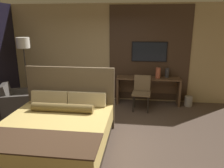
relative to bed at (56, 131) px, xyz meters
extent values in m
plane|color=#4C3D33|center=(0.67, 0.30, -0.34)|extent=(16.00, 16.00, 0.00)
cube|color=tan|center=(0.67, 2.90, 1.06)|extent=(7.20, 0.06, 2.80)
cube|color=#3D2B1E|center=(1.74, 2.86, 1.06)|extent=(2.28, 0.03, 2.70)
cube|color=#33281E|center=(0.00, -0.12, -0.23)|extent=(1.83, 1.96, 0.22)
cube|color=tan|center=(0.00, -0.12, 0.05)|extent=(1.89, 2.02, 0.35)
cube|color=#422D1E|center=(0.00, -0.77, 0.24)|extent=(1.91, 0.71, 0.02)
cube|color=brown|center=(0.00, 0.94, 0.34)|extent=(1.93, 0.08, 1.36)
cube|color=#C6B284|center=(-0.41, 0.80, 0.37)|extent=(0.79, 0.23, 0.31)
cube|color=#C6B284|center=(0.41, 0.80, 0.37)|extent=(0.79, 0.23, 0.31)
cylinder|color=brown|center=(0.00, 0.38, 0.31)|extent=(1.23, 0.17, 0.17)
cube|color=brown|center=(1.74, 2.61, 0.41)|extent=(1.78, 0.45, 0.03)
cube|color=brown|center=(0.88, 2.61, 0.03)|extent=(0.06, 0.41, 0.74)
cube|color=brown|center=(2.60, 2.61, 0.03)|extent=(0.06, 0.41, 0.74)
cube|color=brown|center=(1.74, 2.81, 0.10)|extent=(1.66, 0.02, 0.37)
cube|color=black|center=(1.74, 2.83, 1.13)|extent=(1.00, 0.04, 0.56)
cube|color=black|center=(1.74, 2.81, 1.13)|extent=(0.94, 0.01, 0.52)
cube|color=brown|center=(1.55, 2.07, 0.12)|extent=(0.51, 0.48, 0.05)
cube|color=brown|center=(1.57, 2.26, 0.36)|extent=(0.44, 0.14, 0.42)
cylinder|color=black|center=(1.35, 1.91, -0.12)|extent=(0.04, 0.04, 0.44)
cylinder|color=black|center=(1.73, 1.88, -0.12)|extent=(0.04, 0.04, 0.44)
cylinder|color=black|center=(1.38, 2.27, -0.12)|extent=(0.04, 0.04, 0.44)
cylinder|color=black|center=(1.76, 2.23, -0.12)|extent=(0.04, 0.04, 0.44)
cube|color=#47423D|center=(-1.59, 1.52, -0.14)|extent=(0.90, 0.80, 0.42)
cube|color=#47423D|center=(-1.88, 1.42, 0.25)|extent=(0.39, 0.61, 0.38)
cube|color=#47423D|center=(-1.48, 1.20, -0.07)|extent=(0.73, 0.35, 0.56)
cube|color=#47423D|center=(-1.71, 1.84, -0.07)|extent=(0.73, 0.35, 0.56)
cylinder|color=#282623|center=(-1.59, 2.03, -0.33)|extent=(0.28, 0.28, 0.03)
cylinder|color=#332D28|center=(-1.59, 2.03, 0.49)|extent=(0.03, 0.03, 1.66)
cylinder|color=silver|center=(-1.59, 2.03, 1.41)|extent=(0.34, 0.34, 0.28)
cylinder|color=#B2563D|center=(2.00, 2.59, 0.58)|extent=(0.13, 0.13, 0.29)
cylinder|color=#333338|center=(2.26, 2.71, 0.56)|extent=(0.11, 0.11, 0.26)
cylinder|color=gray|center=(2.88, 2.55, -0.20)|extent=(0.22, 0.22, 0.28)
camera|label=1|loc=(1.47, -3.46, 1.90)|focal=35.00mm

